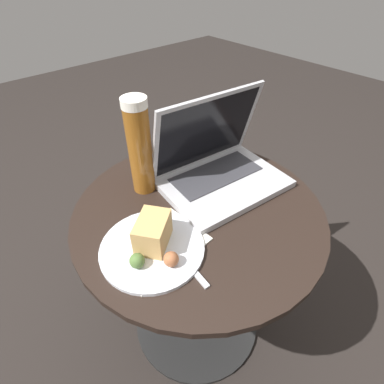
# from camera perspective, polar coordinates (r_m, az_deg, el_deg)

# --- Properties ---
(ground_plane) EXTENTS (6.00, 6.00, 0.00)m
(ground_plane) POSITION_cam_1_polar(r_m,az_deg,el_deg) (1.19, 0.85, -22.98)
(ground_plane) COLOR black
(table) EXTENTS (0.62, 0.62, 0.56)m
(table) POSITION_cam_1_polar(r_m,az_deg,el_deg) (0.89, 1.07, -12.52)
(table) COLOR black
(table) RESTS_ON ground_plane
(napkin) EXTENTS (0.21, 0.15, 0.00)m
(napkin) POSITION_cam_1_polar(r_m,az_deg,el_deg) (0.66, -6.46, -10.26)
(napkin) COLOR silver
(napkin) RESTS_ON table
(laptop) EXTENTS (0.34, 0.27, 0.24)m
(laptop) POSITION_cam_1_polar(r_m,az_deg,el_deg) (0.80, 4.92, 4.97)
(laptop) COLOR #B2B2B7
(laptop) RESTS_ON table
(beer_glass) EXTENTS (0.06, 0.06, 0.25)m
(beer_glass) POSITION_cam_1_polar(r_m,az_deg,el_deg) (0.74, -9.92, 8.36)
(beer_glass) COLOR brown
(beer_glass) RESTS_ON table
(snack_plate) EXTENTS (0.22, 0.22, 0.08)m
(snack_plate) POSITION_cam_1_polar(r_m,az_deg,el_deg) (0.64, -7.51, -9.49)
(snack_plate) COLOR silver
(snack_plate) RESTS_ON table
(fork) EXTENTS (0.04, 0.19, 0.00)m
(fork) POSITION_cam_1_polar(r_m,az_deg,el_deg) (0.65, -3.01, -11.14)
(fork) COLOR #B2B2B7
(fork) RESTS_ON table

